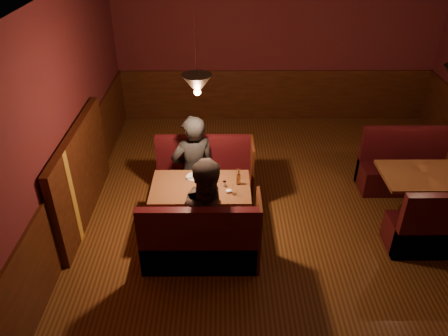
{
  "coord_description": "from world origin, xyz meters",
  "views": [
    {
      "loc": [
        -1.03,
        -4.55,
        3.83
      ],
      "look_at": [
        -1.0,
        0.06,
        0.95
      ],
      "focal_mm": 35.0,
      "sensor_mm": 36.0,
      "label": 1
    }
  ],
  "objects_px": {
    "diner_a": "(193,151)",
    "main_bench_near": "(201,246)",
    "diner_b": "(211,200)",
    "main_table": "(202,196)",
    "main_bench_far": "(205,180)",
    "second_bench_far": "(404,170)",
    "second_table": "(425,185)",
    "second_bench_near": "(446,232)"
  },
  "relations": [
    {
      "from": "diner_a",
      "to": "main_bench_near",
      "type": "bearing_deg",
      "value": 77.39
    },
    {
      "from": "diner_b",
      "to": "main_table",
      "type": "bearing_deg",
      "value": 80.2
    },
    {
      "from": "main_bench_far",
      "to": "diner_b",
      "type": "distance_m",
      "value": 1.4
    },
    {
      "from": "main_bench_near",
      "to": "second_bench_far",
      "type": "distance_m",
      "value": 3.46
    },
    {
      "from": "diner_b",
      "to": "diner_a",
      "type": "bearing_deg",
      "value": 80.27
    },
    {
      "from": "main_bench_near",
      "to": "diner_a",
      "type": "height_order",
      "value": "diner_a"
    },
    {
      "from": "second_table",
      "to": "second_bench_near",
      "type": "relative_size",
      "value": 0.9
    },
    {
      "from": "diner_a",
      "to": "main_bench_far",
      "type": "bearing_deg",
      "value": -156.86
    },
    {
      "from": "main_bench_near",
      "to": "second_bench_far",
      "type": "xyz_separation_m",
      "value": [
        3.02,
        1.7,
        0.0
      ]
    },
    {
      "from": "main_table",
      "to": "second_table",
      "type": "bearing_deg",
      "value": 4.81
    },
    {
      "from": "second_bench_near",
      "to": "diner_a",
      "type": "distance_m",
      "value": 3.39
    },
    {
      "from": "main_table",
      "to": "diner_a",
      "type": "xyz_separation_m",
      "value": [
        -0.14,
        0.58,
        0.34
      ]
    },
    {
      "from": "main_table",
      "to": "main_bench_far",
      "type": "height_order",
      "value": "main_bench_far"
    },
    {
      "from": "second_table",
      "to": "second_bench_far",
      "type": "xyz_separation_m",
      "value": [
        0.03,
        0.72,
        -0.2
      ]
    },
    {
      "from": "main_bench_near",
      "to": "second_table",
      "type": "distance_m",
      "value": 3.15
    },
    {
      "from": "second_table",
      "to": "second_bench_near",
      "type": "bearing_deg",
      "value": -87.8
    },
    {
      "from": "main_bench_far",
      "to": "main_table",
      "type": "bearing_deg",
      "value": -91.12
    },
    {
      "from": "second_table",
      "to": "diner_a",
      "type": "bearing_deg",
      "value": 174.04
    },
    {
      "from": "second_table",
      "to": "diner_a",
      "type": "height_order",
      "value": "diner_a"
    },
    {
      "from": "main_bench_near",
      "to": "second_bench_far",
      "type": "height_order",
      "value": "second_bench_far"
    },
    {
      "from": "diner_b",
      "to": "main_bench_near",
      "type": "bearing_deg",
      "value": -148.27
    },
    {
      "from": "main_bench_far",
      "to": "second_bench_far",
      "type": "height_order",
      "value": "second_bench_far"
    },
    {
      "from": "second_table",
      "to": "second_bench_far",
      "type": "relative_size",
      "value": 0.9
    },
    {
      "from": "main_bench_far",
      "to": "second_bench_far",
      "type": "relative_size",
      "value": 1.04
    },
    {
      "from": "diner_a",
      "to": "diner_b",
      "type": "distance_m",
      "value": 1.17
    },
    {
      "from": "main_bench_far",
      "to": "second_bench_far",
      "type": "distance_m",
      "value": 3.03
    },
    {
      "from": "main_bench_near",
      "to": "diner_a",
      "type": "relative_size",
      "value": 0.8
    },
    {
      "from": "second_bench_far",
      "to": "second_bench_near",
      "type": "height_order",
      "value": "same"
    },
    {
      "from": "main_bench_far",
      "to": "second_bench_near",
      "type": "bearing_deg",
      "value": -21.49
    },
    {
      "from": "diner_b",
      "to": "second_bench_near",
      "type": "bearing_deg",
      "value": -21.31
    },
    {
      "from": "main_bench_near",
      "to": "diner_a",
      "type": "xyz_separation_m",
      "value": [
        -0.15,
        1.3,
        0.57
      ]
    },
    {
      "from": "second_table",
      "to": "diner_b",
      "type": "relative_size",
      "value": 0.7
    },
    {
      "from": "main_table",
      "to": "diner_b",
      "type": "distance_m",
      "value": 0.66
    },
    {
      "from": "diner_a",
      "to": "second_table",
      "type": "bearing_deg",
      "value": 154.79
    },
    {
      "from": "second_table",
      "to": "diner_b",
      "type": "height_order",
      "value": "diner_b"
    },
    {
      "from": "main_bench_far",
      "to": "second_table",
      "type": "bearing_deg",
      "value": -8.86
    },
    {
      "from": "second_bench_near",
      "to": "diner_a",
      "type": "bearing_deg",
      "value": 161.67
    },
    {
      "from": "main_bench_far",
      "to": "diner_a",
      "type": "height_order",
      "value": "diner_a"
    },
    {
      "from": "main_bench_near",
      "to": "second_table",
      "type": "relative_size",
      "value": 1.15
    },
    {
      "from": "diner_a",
      "to": "second_bench_near",
      "type": "bearing_deg",
      "value": 142.41
    },
    {
      "from": "main_bench_far",
      "to": "diner_a",
      "type": "distance_m",
      "value": 0.6
    },
    {
      "from": "second_bench_far",
      "to": "diner_a",
      "type": "relative_size",
      "value": 0.77
    }
  ]
}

